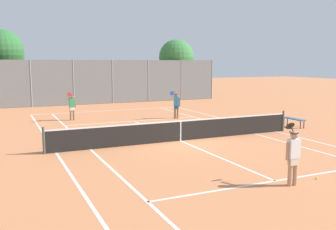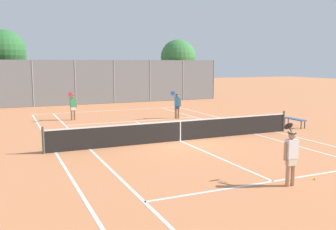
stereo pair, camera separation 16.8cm
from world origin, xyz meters
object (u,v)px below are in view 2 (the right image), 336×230
at_px(loose_tennis_ball_1, 156,122).
at_px(tree_behind_left, 6,52).
at_px(loose_tennis_ball_0, 315,178).
at_px(player_near_side, 291,155).
at_px(player_far_left, 73,105).
at_px(courtside_bench, 295,120).
at_px(player_far_right, 177,104).
at_px(tree_behind_right, 179,58).
at_px(tennis_net, 180,130).

distance_m(loose_tennis_ball_1, tree_behind_left, 16.86).
relative_size(loose_tennis_ball_0, loose_tennis_ball_1, 1.00).
height_order(player_near_side, tree_behind_left, tree_behind_left).
xyz_separation_m(player_far_left, courtside_bench, (10.78, -7.49, -0.52)).
xyz_separation_m(player_far_right, courtside_bench, (4.60, -5.52, -0.52)).
distance_m(player_near_side, tree_behind_right, 26.82).
bearing_deg(player_far_right, player_far_left, 162.34).
relative_size(player_far_left, loose_tennis_ball_1, 26.88).
relative_size(player_far_right, tree_behind_right, 0.31).
bearing_deg(loose_tennis_ball_1, loose_tennis_ball_0, -88.67).
xyz_separation_m(loose_tennis_ball_0, tree_behind_left, (-8.08, 26.50, 4.42)).
distance_m(player_near_side, player_far_left, 15.62).
relative_size(player_near_side, player_far_right, 1.00).
relative_size(tennis_net, player_far_right, 6.76).
bearing_deg(player_far_left, player_near_side, -76.94).
relative_size(player_near_side, tree_behind_left, 0.28).
distance_m(tree_behind_left, tree_behind_right, 15.55).
distance_m(player_near_side, tree_behind_left, 27.75).
bearing_deg(tree_behind_right, courtside_bench, -94.11).
relative_size(tree_behind_left, tree_behind_right, 1.09).
bearing_deg(tree_behind_right, player_near_side, -108.63).
xyz_separation_m(player_near_side, courtside_bench, (7.25, 7.72, -0.52)).
xyz_separation_m(loose_tennis_ball_0, loose_tennis_ball_1, (-0.28, 12.22, 0.00)).
height_order(tennis_net, player_far_right, player_far_right).
distance_m(loose_tennis_ball_0, tree_behind_right, 26.48).
relative_size(tennis_net, player_near_side, 6.76).
height_order(player_near_side, player_far_left, same).
xyz_separation_m(player_near_side, loose_tennis_ball_0, (1.11, 0.13, -0.89)).
distance_m(tennis_net, player_far_left, 8.96).
distance_m(player_far_left, tree_behind_left, 12.43).
distance_m(courtside_bench, tree_behind_left, 24.00).
relative_size(player_far_right, loose_tennis_ball_1, 26.88).
distance_m(player_near_side, courtside_bench, 10.61).
relative_size(player_near_side, loose_tennis_ball_0, 26.88).
bearing_deg(tennis_net, courtside_bench, 6.21).
bearing_deg(loose_tennis_ball_0, loose_tennis_ball_1, 91.33).
bearing_deg(courtside_bench, loose_tennis_ball_0, -128.98).
bearing_deg(player_near_side, tree_behind_right, 71.37).
xyz_separation_m(player_far_right, loose_tennis_ball_0, (-1.55, -13.11, -0.89)).
height_order(tennis_net, tree_behind_left, tree_behind_left).
bearing_deg(player_far_right, tree_behind_right, 64.00).
xyz_separation_m(player_near_side, tree_behind_left, (-6.97, 26.63, 3.52)).
bearing_deg(player_near_side, courtside_bench, 46.79).
bearing_deg(tree_behind_left, courtside_bench, -53.04).
height_order(player_far_left, tree_behind_left, tree_behind_left).
xyz_separation_m(player_near_side, player_far_left, (-3.53, 15.22, 0.00)).
bearing_deg(tennis_net, player_far_left, 111.97).
xyz_separation_m(loose_tennis_ball_0, tree_behind_right, (7.40, 25.12, 3.93)).
height_order(tennis_net, loose_tennis_ball_1, tennis_net).
height_order(tennis_net, tree_behind_right, tree_behind_right).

